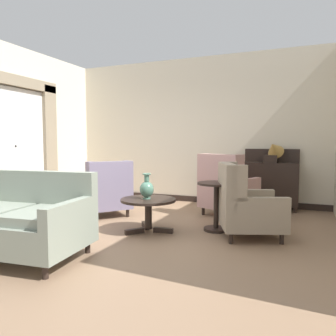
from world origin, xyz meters
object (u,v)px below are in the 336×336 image
object	(u,v)px
armchair_back_corner	(106,192)
gramophone	(273,151)
side_table	(216,202)
settee	(22,221)
armchair_beside_settee	(245,206)
porcelain_vase	(147,189)
armchair_near_window	(226,190)
sideboard	(270,183)
coffee_table	(148,206)

from	to	relation	value
armchair_back_corner	gramophone	bearing A→B (deg)	159.69
side_table	gramophone	xyz separation A→B (m)	(0.62, 1.77, 0.70)
settee	armchair_beside_settee	xyz separation A→B (m)	(2.14, 1.73, 0.03)
porcelain_vase	settee	distance (m)	1.68
side_table	porcelain_vase	bearing A→B (deg)	-153.24
armchair_back_corner	gramophone	size ratio (longest dim) A/B	2.37
armchair_back_corner	side_table	xyz separation A→B (m)	(2.01, -0.23, 0.00)
armchair_beside_settee	porcelain_vase	bearing A→B (deg)	81.01
armchair_beside_settee	armchair_back_corner	size ratio (longest dim) A/B	0.91
armchair_near_window	side_table	world-z (taller)	armchair_near_window
side_table	gramophone	world-z (taller)	gramophone
sideboard	armchair_near_window	bearing A→B (deg)	-128.69
settee	armchair_beside_settee	distance (m)	2.75
armchair_near_window	side_table	bearing A→B (deg)	117.78
sideboard	gramophone	world-z (taller)	gramophone
armchair_near_window	settee	bearing A→B (deg)	84.21
armchair_back_corner	sideboard	size ratio (longest dim) A/B	0.97
armchair_back_corner	side_table	world-z (taller)	armchair_back_corner
coffee_table	side_table	xyz separation A→B (m)	(0.88, 0.43, 0.05)
gramophone	armchair_beside_settee	bearing A→B (deg)	-95.66
armchair_near_window	armchair_back_corner	bearing A→B (deg)	45.83
porcelain_vase	side_table	world-z (taller)	porcelain_vase
armchair_back_corner	sideboard	xyz separation A→B (m)	(2.59, 1.63, 0.09)
armchair_back_corner	sideboard	world-z (taller)	sideboard
armchair_near_window	porcelain_vase	bearing A→B (deg)	84.62
porcelain_vase	sideboard	distance (m)	2.73
coffee_table	porcelain_vase	distance (m)	0.25
armchair_near_window	armchair_beside_settee	distance (m)	1.30
armchair_beside_settee	coffee_table	bearing A→B (deg)	80.16
armchair_near_window	side_table	xyz separation A→B (m)	(0.08, -1.03, -0.03)
armchair_near_window	gramophone	size ratio (longest dim) A/B	2.29
side_table	sideboard	distance (m)	1.94
settee	armchair_back_corner	world-z (taller)	armchair_back_corner
armchair_beside_settee	side_table	xyz separation A→B (m)	(-0.43, 0.17, -0.00)
sideboard	coffee_table	bearing A→B (deg)	-122.57
settee	armchair_back_corner	distance (m)	2.14
porcelain_vase	armchair_near_window	world-z (taller)	armchair_near_window
armchair_near_window	gramophone	distance (m)	1.22
armchair_beside_settee	sideboard	bearing A→B (deg)	-25.20
side_table	armchair_near_window	bearing A→B (deg)	94.51
porcelain_vase	armchair_near_window	bearing A→B (deg)	61.35
coffee_table	sideboard	bearing A→B (deg)	57.43
settee	sideboard	world-z (taller)	sideboard
coffee_table	side_table	bearing A→B (deg)	25.88
armchair_back_corner	side_table	distance (m)	2.02
coffee_table	sideboard	size ratio (longest dim) A/B	0.68
armchair_near_window	coffee_table	bearing A→B (deg)	84.59
armchair_back_corner	armchair_beside_settee	bearing A→B (deg)	120.17
porcelain_vase	side_table	distance (m)	1.01
settee	armchair_near_window	distance (m)	3.34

